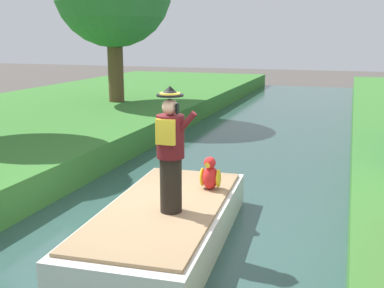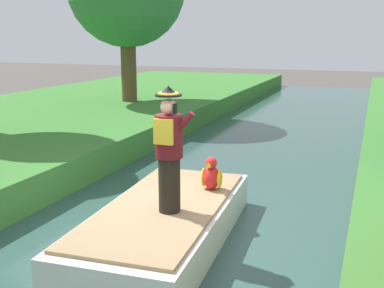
# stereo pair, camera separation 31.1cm
# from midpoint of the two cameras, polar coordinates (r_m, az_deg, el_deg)

# --- Properties ---
(ground_plane) EXTENTS (80.00, 80.00, 0.00)m
(ground_plane) POSITION_cam_midpoint_polar(r_m,az_deg,el_deg) (7.76, -3.92, -11.84)
(ground_plane) COLOR #4C4742
(canal_water) EXTENTS (5.41, 48.00, 0.10)m
(canal_water) POSITION_cam_midpoint_polar(r_m,az_deg,el_deg) (7.74, -3.93, -11.50)
(canal_water) COLOR #2D4C47
(canal_water) RESTS_ON ground
(boat) EXTENTS (2.07, 4.31, 0.61)m
(boat) POSITION_cam_midpoint_polar(r_m,az_deg,el_deg) (7.46, -4.45, -9.53)
(boat) COLOR silver
(boat) RESTS_ON canal_water
(person_pirate) EXTENTS (0.61, 0.42, 1.85)m
(person_pirate) POSITION_cam_midpoint_polar(r_m,az_deg,el_deg) (6.81, -3.89, -0.79)
(person_pirate) COLOR black
(person_pirate) RESTS_ON boat
(parrot_plush) EXTENTS (0.36, 0.35, 0.57)m
(parrot_plush) POSITION_cam_midpoint_polar(r_m,az_deg,el_deg) (7.98, 1.08, -3.76)
(parrot_plush) COLOR red
(parrot_plush) RESTS_ON boat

